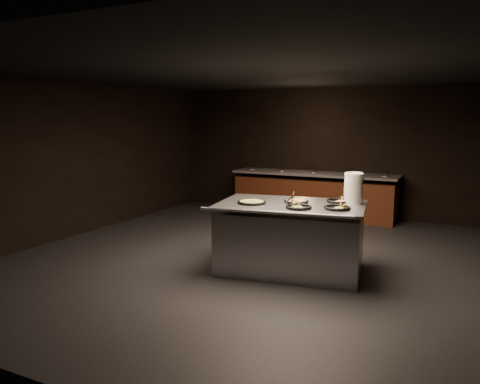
# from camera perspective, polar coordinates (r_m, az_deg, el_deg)

# --- Properties ---
(room) EXTENTS (7.02, 8.02, 2.92)m
(room) POSITION_cam_1_polar(r_m,az_deg,el_deg) (7.25, 0.55, 3.10)
(room) COLOR black
(room) RESTS_ON ground
(salad_bar) EXTENTS (3.70, 0.83, 1.18)m
(salad_bar) POSITION_cam_1_polar(r_m,az_deg,el_deg) (10.67, 8.93, -0.66)
(salad_bar) COLOR #532313
(salad_bar) RESTS_ON ground
(serving_counter) EXTENTS (2.23, 1.62, 0.99)m
(serving_counter) POSITION_cam_1_polar(r_m,az_deg,el_deg) (6.81, 6.19, -5.70)
(serving_counter) COLOR silver
(serving_counter) RESTS_ON ground
(plate_stack) EXTENTS (0.26, 0.26, 0.44)m
(plate_stack) POSITION_cam_1_polar(r_m,az_deg,el_deg) (6.82, 13.67, 0.42)
(plate_stack) COLOR white
(plate_stack) RESTS_ON serving_counter
(pan_veggie_whole) EXTENTS (0.41, 0.41, 0.04)m
(pan_veggie_whole) POSITION_cam_1_polar(r_m,az_deg,el_deg) (6.67, 1.45, -1.23)
(pan_veggie_whole) COLOR black
(pan_veggie_whole) RESTS_ON serving_counter
(pan_cheese_whole) EXTENTS (0.36, 0.36, 0.04)m
(pan_cheese_whole) POSITION_cam_1_polar(r_m,az_deg,el_deg) (6.78, 6.89, -1.12)
(pan_cheese_whole) COLOR black
(pan_cheese_whole) RESTS_ON serving_counter
(pan_cheese_slices_a) EXTENTS (0.36, 0.36, 0.04)m
(pan_cheese_slices_a) POSITION_cam_1_polar(r_m,az_deg,el_deg) (6.91, 11.97, -1.08)
(pan_cheese_slices_a) COLOR black
(pan_cheese_slices_a) RESTS_ON serving_counter
(pan_cheese_slices_b) EXTENTS (0.36, 0.36, 0.04)m
(pan_cheese_slices_b) POSITION_cam_1_polar(r_m,az_deg,el_deg) (6.35, 7.17, -1.81)
(pan_cheese_slices_b) COLOR black
(pan_cheese_slices_b) RESTS_ON serving_counter
(pan_veggie_slices) EXTENTS (0.36, 0.36, 0.04)m
(pan_veggie_slices) POSITION_cam_1_polar(r_m,az_deg,el_deg) (6.37, 11.77, -1.89)
(pan_veggie_slices) COLOR black
(pan_veggie_slices) RESTS_ON serving_counter
(server_left) EXTENTS (0.14, 0.30, 0.15)m
(server_left) POSITION_cam_1_polar(r_m,az_deg,el_deg) (6.77, 6.47, -0.69)
(server_left) COLOR silver
(server_left) RESTS_ON serving_counter
(server_right) EXTENTS (0.32, 0.24, 0.18)m
(server_right) POSITION_cam_1_polar(r_m,az_deg,el_deg) (6.35, 6.29, -1.20)
(server_right) COLOR silver
(server_right) RESTS_ON serving_counter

